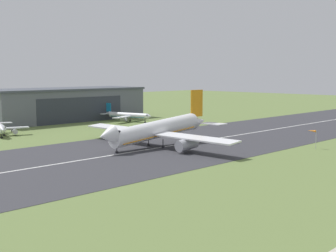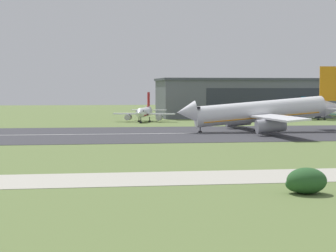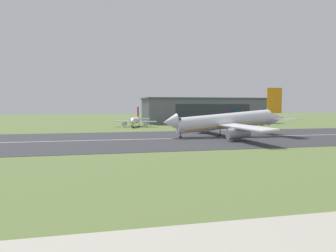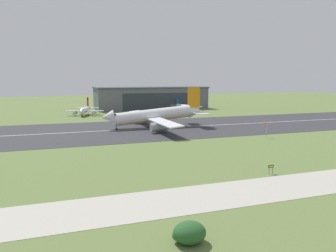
# 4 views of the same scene
# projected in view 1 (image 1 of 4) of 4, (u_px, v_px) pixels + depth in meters

# --- Properties ---
(ground_plane) EXTENTS (684.42, 684.42, 0.00)m
(ground_plane) POSITION_uv_depth(u_px,v_px,m) (324.00, 187.00, 88.69)
(ground_plane) COLOR olive
(runway_strip) EXTENTS (444.42, 54.81, 0.06)m
(runway_strip) POSITION_uv_depth(u_px,v_px,m) (133.00, 152.00, 127.05)
(runway_strip) COLOR #333338
(runway_strip) RESTS_ON ground_plane
(runway_centreline) EXTENTS (399.98, 0.70, 0.01)m
(runway_centreline) POSITION_uv_depth(u_px,v_px,m) (133.00, 152.00, 127.04)
(runway_centreline) COLOR silver
(runway_centreline) RESTS_ON runway_strip
(hangar_building) EXTENTS (73.37, 27.06, 14.50)m
(hangar_building) POSITION_uv_depth(u_px,v_px,m) (65.00, 104.00, 211.18)
(hangar_building) COLOR slate
(hangar_building) RESTS_ON ground_plane
(airplane_landing) EXTENTS (42.91, 57.60, 16.10)m
(airplane_landing) POSITION_uv_depth(u_px,v_px,m) (157.00, 130.00, 136.00)
(airplane_landing) COLOR white
(airplane_landing) RESTS_ON ground_plane
(airplane_parked_centre) EXTENTS (21.11, 24.79, 7.88)m
(airplane_parked_centre) POSITION_uv_depth(u_px,v_px,m) (128.00, 115.00, 205.09)
(airplane_parked_centre) COLOR silver
(airplane_parked_centre) RESTS_ON ground_plane
(windsock_pole) EXTENTS (0.63, 2.69, 5.34)m
(windsock_pole) POSITION_uv_depth(u_px,v_px,m) (312.00, 132.00, 132.68)
(windsock_pole) COLOR #B7B7BC
(windsock_pole) RESTS_ON ground_plane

